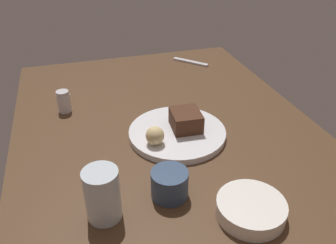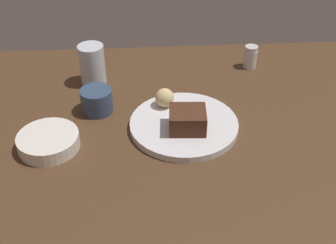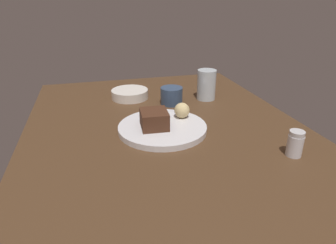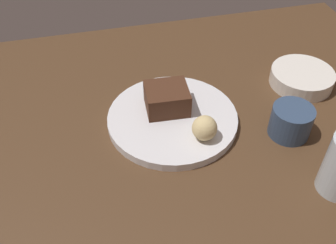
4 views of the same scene
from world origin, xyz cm
name	(u,v)px [view 4 (image 4 of 4)]	position (x,y,z in cm)	size (l,w,h in cm)	color
dining_table	(166,134)	(0.00, 0.00, 1.50)	(120.00, 84.00, 3.00)	#4C331E
dessert_plate	(172,119)	(-1.73, -1.63, 3.86)	(26.29, 26.29, 1.73)	silver
chocolate_cake_slice	(167,99)	(-1.19, -4.20, 7.21)	(7.68, 8.52, 4.96)	#472819
bread_roll	(205,128)	(-5.97, 5.67, 7.12)	(4.79, 4.79, 4.79)	#DBC184
side_bowl	(302,78)	(-33.24, -6.99, 4.69)	(14.02, 14.02, 3.38)	white
coffee_cup	(291,121)	(-23.11, 6.97, 6.11)	(8.00, 8.00, 6.22)	#334766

